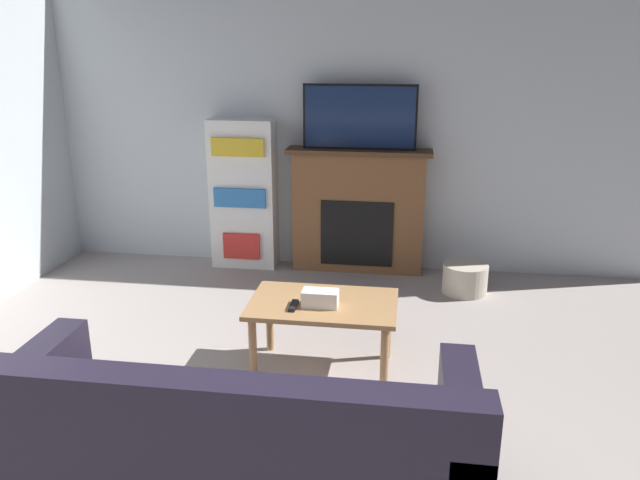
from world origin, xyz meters
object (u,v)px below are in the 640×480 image
Objects in this scene: tv at (360,117)px; coffee_table at (323,312)px; fireplace at (358,210)px; couch at (232,458)px; storage_basket at (465,278)px; bookshelf at (244,194)px.

coffee_table is at bearing -91.64° from tv.
fireplace reaches higher than couch.
storage_basket is (0.95, -0.42, -0.44)m from fireplace.
tv is at bearing -90.00° from fireplace.
couch is 1.53× the size of bookshelf.
storage_basket is (1.22, 2.79, -0.17)m from couch.
tv reaches higher than coffee_table.
tv is 2.11m from coffee_table.
fireplace is 1.12m from storage_basket.
bookshelf is (-1.05, -0.00, -0.72)m from tv.
couch is at bearing -94.82° from fireplace.
couch is 5.60× the size of storage_basket.
tv is 1.64m from storage_basket.
coffee_table is 2.45× the size of storage_basket.
storage_basket is (1.00, 1.47, -0.29)m from coffee_table.
fireplace is 1.89m from coffee_table.
fireplace is at bearing 90.00° from tv.
coffee_table is at bearing 80.69° from couch.
bookshelf reaches higher than fireplace.
tv is 3.39m from couch.
coffee_table is at bearing -124.26° from storage_basket.
coffee_table is at bearing -91.63° from fireplace.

